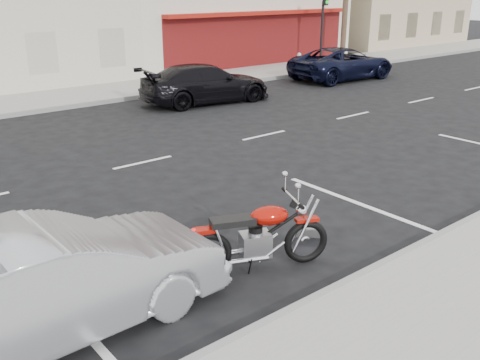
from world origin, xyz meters
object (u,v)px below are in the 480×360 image
object	(u,v)px
sedan_silver	(52,282)
traffic_light	(323,17)
fire_hydrant	(299,59)
motorcycle	(308,232)
suv_far	(343,63)
car_far	(206,83)

from	to	relation	value
sedan_silver	traffic_light	bearing A→B (deg)	-55.93
fire_hydrant	motorcycle	size ratio (longest dim) A/B	0.34
fire_hydrant	suv_far	xyz separation A→B (m)	(-0.60, -3.39, 0.20)
motorcycle	suv_far	xyz separation A→B (m)	(13.93, 11.18, 0.21)
fire_hydrant	suv_far	size ratio (longest dim) A/B	0.14
traffic_light	motorcycle	xyz separation A→B (m)	(-16.03, -14.40, -2.04)
motorcycle	sedan_silver	distance (m)	3.79
traffic_light	motorcycle	size ratio (longest dim) A/B	1.79
fire_hydrant	car_far	bearing A→B (deg)	-156.78
motorcycle	sedan_silver	xyz separation A→B (m)	(-3.72, 0.70, 0.20)
traffic_light	sedan_silver	bearing A→B (deg)	-145.25
fire_hydrant	suv_far	world-z (taller)	suv_far
fire_hydrant	car_far	xyz separation A→B (m)	(-8.58, -3.68, 0.18)
car_far	traffic_light	bearing A→B (deg)	-63.09
traffic_light	fire_hydrant	size ratio (longest dim) A/B	5.28
motorcycle	car_far	distance (m)	12.41
traffic_light	suv_far	world-z (taller)	traffic_light
traffic_light	car_far	xyz separation A→B (m)	(-10.08, -3.51, -1.85)
motorcycle	suv_far	bearing A→B (deg)	62.23
suv_far	traffic_light	bearing A→B (deg)	-30.22
fire_hydrant	suv_far	bearing A→B (deg)	-99.98
car_far	motorcycle	bearing A→B (deg)	159.03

